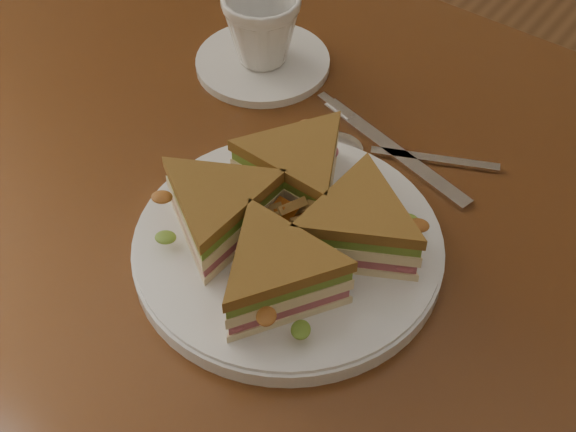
{
  "coord_description": "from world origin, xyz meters",
  "views": [
    {
      "loc": [
        0.28,
        -0.42,
        1.31
      ],
      "look_at": [
        -0.0,
        -0.05,
        0.8
      ],
      "focal_mm": 50.0,
      "sensor_mm": 36.0,
      "label": 1
    }
  ],
  "objects_px": {
    "saucer": "(263,62)",
    "coffee_cup": "(262,29)",
    "spoon": "(364,149)",
    "sandwich_wedges": "(288,220)",
    "table": "(318,287)",
    "plate": "(288,247)",
    "knife": "(384,144)"
  },
  "relations": [
    {
      "from": "plate",
      "to": "spoon",
      "type": "bearing_deg",
      "value": 96.51
    },
    {
      "from": "plate",
      "to": "saucer",
      "type": "relative_size",
      "value": 1.83
    },
    {
      "from": "table",
      "to": "sandwich_wedges",
      "type": "xyz_separation_m",
      "value": [
        -0.0,
        -0.05,
        0.14
      ]
    },
    {
      "from": "plate",
      "to": "coffee_cup",
      "type": "bearing_deg",
      "value": 132.38
    },
    {
      "from": "sandwich_wedges",
      "to": "knife",
      "type": "distance_m",
      "value": 0.18
    },
    {
      "from": "sandwich_wedges",
      "to": "coffee_cup",
      "type": "height_order",
      "value": "coffee_cup"
    },
    {
      "from": "coffee_cup",
      "to": "spoon",
      "type": "bearing_deg",
      "value": -10.99
    },
    {
      "from": "plate",
      "to": "knife",
      "type": "height_order",
      "value": "plate"
    },
    {
      "from": "table",
      "to": "sandwich_wedges",
      "type": "relative_size",
      "value": 4.26
    },
    {
      "from": "spoon",
      "to": "table",
      "type": "bearing_deg",
      "value": -103.96
    },
    {
      "from": "sandwich_wedges",
      "to": "spoon",
      "type": "bearing_deg",
      "value": 96.51
    },
    {
      "from": "saucer",
      "to": "table",
      "type": "bearing_deg",
      "value": -39.74
    },
    {
      "from": "knife",
      "to": "plate",
      "type": "bearing_deg",
      "value": -74.11
    },
    {
      "from": "sandwich_wedges",
      "to": "knife",
      "type": "relative_size",
      "value": 1.33
    },
    {
      "from": "knife",
      "to": "spoon",
      "type": "bearing_deg",
      "value": -106.22
    },
    {
      "from": "saucer",
      "to": "sandwich_wedges",
      "type": "bearing_deg",
      "value": -47.62
    },
    {
      "from": "table",
      "to": "sandwich_wedges",
      "type": "height_order",
      "value": "sandwich_wedges"
    },
    {
      "from": "table",
      "to": "coffee_cup",
      "type": "bearing_deg",
      "value": 140.26
    },
    {
      "from": "sandwich_wedges",
      "to": "coffee_cup",
      "type": "bearing_deg",
      "value": 132.38
    },
    {
      "from": "spoon",
      "to": "sandwich_wedges",
      "type": "bearing_deg",
      "value": -108.32
    },
    {
      "from": "plate",
      "to": "coffee_cup",
      "type": "distance_m",
      "value": 0.28
    },
    {
      "from": "table",
      "to": "knife",
      "type": "xyz_separation_m",
      "value": [
        -0.01,
        0.13,
        0.1
      ]
    },
    {
      "from": "table",
      "to": "coffee_cup",
      "type": "relative_size",
      "value": 13.7
    },
    {
      "from": "saucer",
      "to": "knife",
      "type": "bearing_deg",
      "value": -9.95
    },
    {
      "from": "sandwich_wedges",
      "to": "coffee_cup",
      "type": "distance_m",
      "value": 0.28
    },
    {
      "from": "plate",
      "to": "table",
      "type": "bearing_deg",
      "value": 86.48
    },
    {
      "from": "table",
      "to": "plate",
      "type": "distance_m",
      "value": 0.12
    },
    {
      "from": "saucer",
      "to": "coffee_cup",
      "type": "relative_size",
      "value": 1.75
    },
    {
      "from": "sandwich_wedges",
      "to": "spoon",
      "type": "distance_m",
      "value": 0.16
    },
    {
      "from": "knife",
      "to": "coffee_cup",
      "type": "bearing_deg",
      "value": -176.0
    },
    {
      "from": "table",
      "to": "spoon",
      "type": "height_order",
      "value": "spoon"
    },
    {
      "from": "plate",
      "to": "sandwich_wedges",
      "type": "bearing_deg",
      "value": -108.43
    }
  ]
}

